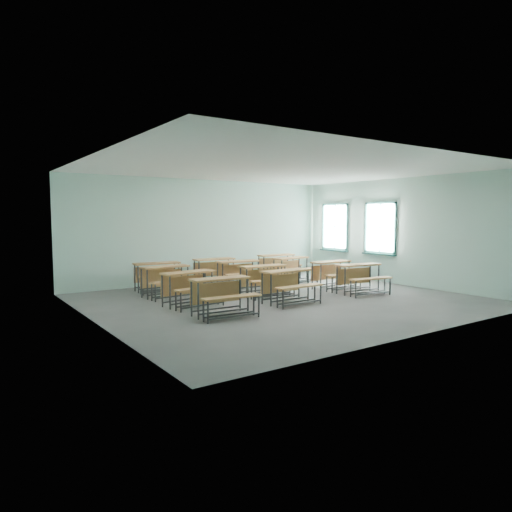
# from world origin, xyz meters

# --- Properties ---
(room) EXTENTS (9.04, 8.04, 3.24)m
(room) POSITION_xyz_m (0.08, 0.03, 1.60)
(room) COLOR slate
(room) RESTS_ON ground
(desk_unit_r0c0) EXTENTS (1.29, 0.90, 0.78)m
(desk_unit_r0c0) POSITION_xyz_m (-2.15, -0.73, 0.53)
(desk_unit_r0c0) COLOR #A9723D
(desk_unit_r0c0) RESTS_ON ground
(desk_unit_r0c1) EXTENTS (1.28, 0.88, 0.78)m
(desk_unit_r0c1) POSITION_xyz_m (-0.17, -0.42, 0.53)
(desk_unit_r0c1) COLOR #A9723D
(desk_unit_r0c1) RESTS_ON ground
(desk_unit_r0c2) EXTENTS (1.34, 0.98, 0.78)m
(desk_unit_r0c2) POSITION_xyz_m (2.25, -0.46, 0.53)
(desk_unit_r0c2) COLOR #A9723D
(desk_unit_r0c2) RESTS_ON ground
(desk_unit_r1c0) EXTENTS (1.35, 0.99, 0.78)m
(desk_unit_r1c0) POSITION_xyz_m (-2.21, 0.63, 0.53)
(desk_unit_r1c0) COLOR #A9723D
(desk_unit_r1c0) RESTS_ON ground
(desk_unit_r1c1) EXTENTS (1.32, 0.94, 0.78)m
(desk_unit_r1c1) POSITION_xyz_m (-0.02, 0.72, 0.53)
(desk_unit_r1c1) COLOR #A9723D
(desk_unit_r1c1) RESTS_ON ground
(desk_unit_r1c2) EXTENTS (1.28, 0.89, 0.78)m
(desk_unit_r1c2) POSITION_xyz_m (2.26, 0.56, 0.53)
(desk_unit_r1c2) COLOR #A9723D
(desk_unit_r1c2) RESTS_ON ground
(desk_unit_r2c0) EXTENTS (1.31, 0.93, 0.78)m
(desk_unit_r2c0) POSITION_xyz_m (-2.17, 2.03, 0.53)
(desk_unit_r2c0) COLOR #A9723D
(desk_unit_r2c0) RESTS_ON ground
(desk_unit_r2c1) EXTENTS (1.32, 0.94, 0.78)m
(desk_unit_r2c1) POSITION_xyz_m (0.13, 2.18, 0.53)
(desk_unit_r2c1) COLOR #A9723D
(desk_unit_r2c1) RESTS_ON ground
(desk_unit_r2c2) EXTENTS (1.36, 1.00, 0.78)m
(desk_unit_r2c2) POSITION_xyz_m (2.07, 2.14, 0.53)
(desk_unit_r2c2) COLOR #A9723D
(desk_unit_r2c2) RESTS_ON ground
(desk_unit_r3c0) EXTENTS (1.32, 0.94, 0.78)m
(desk_unit_r3c0) POSITION_xyz_m (-2.01, 2.99, 0.53)
(desk_unit_r3c0) COLOR #A9723D
(desk_unit_r3c0) RESTS_ON ground
(desk_unit_r3c1) EXTENTS (1.30, 0.92, 0.78)m
(desk_unit_r3c1) POSITION_xyz_m (-0.08, 3.20, 0.53)
(desk_unit_r3c1) COLOR #A9723D
(desk_unit_r3c1) RESTS_ON ground
(desk_unit_r3c2) EXTENTS (1.32, 0.95, 0.78)m
(desk_unit_r3c2) POSITION_xyz_m (2.33, 3.27, 0.53)
(desk_unit_r3c2) COLOR #A9723D
(desk_unit_r3c2) RESTS_ON ground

